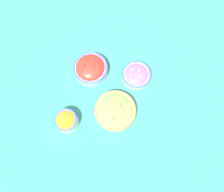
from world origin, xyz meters
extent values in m
plane|color=#337F75|center=(0.00, 0.00, 0.00)|extent=(3.00, 3.00, 0.00)
cylinder|color=beige|center=(0.03, -0.07, 0.02)|extent=(0.20, 0.20, 0.04)
torus|color=#997A4C|center=(0.03, -0.07, 0.04)|extent=(0.20, 0.20, 0.01)
ellipsoid|color=#7ABC4C|center=(0.03, -0.07, 0.04)|extent=(0.17, 0.17, 0.04)
ellipsoid|color=#99D166|center=(0.06, -0.03, 0.06)|extent=(0.02, 0.02, 0.01)
ellipsoid|color=#99D166|center=(0.03, -0.12, 0.06)|extent=(0.02, 0.02, 0.01)
ellipsoid|color=#99D166|center=(0.05, -0.05, 0.06)|extent=(0.02, 0.02, 0.01)
ellipsoid|color=#99D166|center=(0.06, -0.07, 0.06)|extent=(0.02, 0.02, 0.01)
cylinder|color=#B2C1CC|center=(-0.14, 0.12, 0.02)|extent=(0.18, 0.18, 0.04)
torus|color=#4766B7|center=(-0.14, 0.12, 0.04)|extent=(0.18, 0.18, 0.01)
ellipsoid|color=red|center=(-0.14, 0.12, 0.04)|extent=(0.15, 0.15, 0.06)
ellipsoid|color=red|center=(-0.17, 0.11, 0.08)|extent=(0.01, 0.02, 0.01)
ellipsoid|color=red|center=(-0.12, 0.12, 0.08)|extent=(0.02, 0.01, 0.01)
ellipsoid|color=red|center=(-0.13, 0.17, 0.07)|extent=(0.02, 0.01, 0.01)
ellipsoid|color=red|center=(-0.12, 0.12, 0.08)|extent=(0.01, 0.02, 0.01)
cylinder|color=silver|center=(-0.19, -0.17, 0.03)|extent=(0.11, 0.11, 0.05)
torus|color=#4766B7|center=(-0.19, -0.17, 0.05)|extent=(0.11, 0.11, 0.01)
ellipsoid|color=orange|center=(-0.19, -0.17, 0.05)|extent=(0.09, 0.09, 0.02)
cylinder|color=beige|center=(0.10, 0.14, 0.02)|extent=(0.15, 0.15, 0.03)
torus|color=#4766B7|center=(0.10, 0.14, 0.03)|extent=(0.15, 0.15, 0.01)
ellipsoid|color=#9E5B8E|center=(0.10, 0.14, 0.03)|extent=(0.12, 0.12, 0.03)
cube|color=#C699C1|center=(0.07, 0.12, 0.05)|extent=(0.01, 0.01, 0.01)
cube|color=#C699C1|center=(0.07, 0.15, 0.05)|extent=(0.01, 0.01, 0.01)
cube|color=#C699C1|center=(0.12, 0.12, 0.05)|extent=(0.01, 0.01, 0.01)
cube|color=#C699C1|center=(0.11, 0.15, 0.05)|extent=(0.01, 0.01, 0.01)
camera|label=1|loc=(0.07, -0.32, 1.05)|focal=35.00mm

